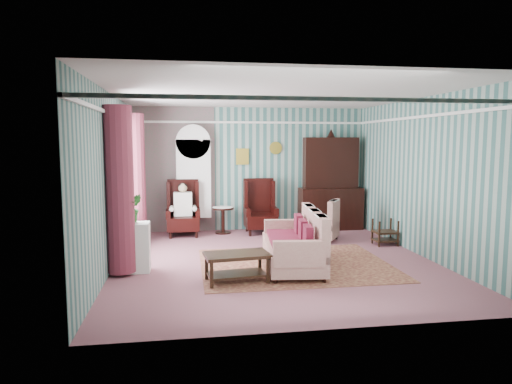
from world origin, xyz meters
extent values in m
plane|color=#804A55|center=(0.00, 0.00, 0.00)|extent=(6.00, 6.00, 0.00)
cube|color=#376560|center=(0.00, 3.00, 1.45)|extent=(5.50, 0.02, 2.90)
cube|color=#376560|center=(0.00, -3.00, 1.45)|extent=(5.50, 0.02, 2.90)
cube|color=#376560|center=(-2.75, 0.00, 1.45)|extent=(0.02, 6.00, 2.90)
cube|color=#376560|center=(2.75, 0.00, 1.45)|extent=(0.02, 6.00, 2.90)
cube|color=silver|center=(0.00, 0.00, 2.90)|extent=(5.50, 6.00, 0.02)
cube|color=#8F495F|center=(-1.80, 2.99, 1.45)|extent=(1.90, 0.01, 2.90)
cube|color=white|center=(0.00, 0.00, 2.55)|extent=(5.50, 6.00, 0.05)
cube|color=white|center=(-2.72, 0.60, 1.55)|extent=(0.04, 1.50, 1.90)
cylinder|color=maroon|center=(-2.55, -0.45, 1.35)|extent=(0.44, 0.44, 2.60)
cylinder|color=maroon|center=(-2.55, 1.65, 1.35)|extent=(0.44, 0.44, 2.60)
cube|color=#AA882D|center=(-0.20, 2.97, 1.75)|extent=(0.30, 0.03, 0.38)
cube|color=white|center=(-1.35, 2.84, 1.12)|extent=(0.80, 0.28, 2.24)
cube|color=black|center=(1.90, 2.72, 1.18)|extent=(1.50, 0.56, 2.36)
cube|color=black|center=(-1.60, 2.45, 0.62)|extent=(0.76, 0.80, 1.25)
cube|color=black|center=(0.15, 2.45, 0.62)|extent=(0.76, 0.80, 1.25)
cylinder|color=black|center=(-0.70, 2.60, 0.30)|extent=(0.50, 0.50, 0.60)
cube|color=black|center=(2.47, 0.90, 0.27)|extent=(0.45, 0.38, 0.54)
cube|color=white|center=(-2.40, -0.30, 0.40)|extent=(0.55, 0.35, 0.80)
cube|color=#441916|center=(0.30, -0.30, 0.01)|extent=(3.20, 2.60, 0.01)
cube|color=tan|center=(0.21, -0.46, 0.50)|extent=(1.18, 2.06, 1.00)
cube|color=beige|center=(1.30, 1.50, 0.51)|extent=(0.99, 1.00, 1.02)
cube|color=black|center=(-0.80, -1.10, 0.22)|extent=(1.02, 0.66, 0.44)
imported|color=#174B19|center=(-2.47, -0.44, 0.99)|extent=(0.35, 0.30, 0.39)
imported|color=#1A531E|center=(-2.37, -0.24, 1.03)|extent=(0.31, 0.28, 0.46)
imported|color=#2C581B|center=(-2.48, -0.28, 1.01)|extent=(0.29, 0.29, 0.42)
camera|label=1|loc=(-1.53, -7.73, 2.09)|focal=32.00mm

